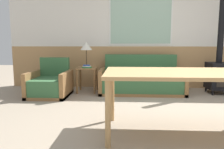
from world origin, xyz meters
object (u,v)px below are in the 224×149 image
(side_table, at_px, (87,73))
(dining_table, at_px, (189,77))
(armchair, at_px, (50,85))
(wood_stove, at_px, (219,67))
(table_lamp, at_px, (86,47))
(couch, at_px, (141,82))

(side_table, bearing_deg, dining_table, -54.42)
(armchair, distance_m, wood_stove, 3.66)
(armchair, xyz_separation_m, table_lamp, (0.69, 0.49, 0.77))
(table_lamp, xyz_separation_m, wood_stove, (2.93, -0.05, -0.43))
(couch, bearing_deg, table_lamp, 176.88)
(side_table, xyz_separation_m, wood_stove, (2.91, 0.03, 0.14))
(side_table, bearing_deg, armchair, -149.82)
(armchair, bearing_deg, side_table, 13.35)
(couch, xyz_separation_m, side_table, (-1.22, -0.01, 0.20))
(couch, xyz_separation_m, armchair, (-1.93, -0.42, -0.01))
(armchair, relative_size, wood_stove, 0.36)
(side_table, height_order, dining_table, dining_table)
(couch, height_order, dining_table, couch)
(couch, relative_size, armchair, 2.14)
(side_table, relative_size, dining_table, 0.28)
(couch, distance_m, side_table, 1.24)
(couch, relative_size, table_lamp, 3.27)
(table_lamp, xyz_separation_m, dining_table, (1.62, -2.32, -0.31))
(wood_stove, bearing_deg, armchair, -173.05)
(armchair, bearing_deg, table_lamp, 18.58)
(wood_stove, bearing_deg, table_lamp, 179.03)
(dining_table, bearing_deg, side_table, 125.58)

